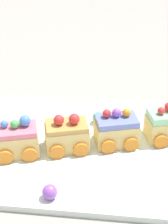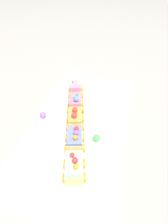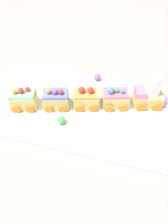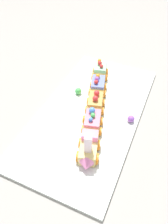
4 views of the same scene
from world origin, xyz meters
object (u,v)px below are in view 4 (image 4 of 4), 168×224
object	(u,v)px
cake_train_locomotive	(88,150)
cake_car_caramel	(95,103)
cake_car_mint	(100,71)
gumball_green	(78,91)
cake_car_strawberry	(92,122)
gumball_purple	(131,119)
cake_car_blueberry	(98,86)

from	to	relation	value
cake_train_locomotive	cake_car_caramel	distance (m)	0.20
cake_car_caramel	cake_car_mint	bearing A→B (deg)	-179.95
cake_car_caramel	cake_car_mint	size ratio (longest dim) A/B	1.00
gumball_green	cake_train_locomotive	bearing A→B (deg)	30.95
cake_car_strawberry	gumball_green	distance (m)	0.18
cake_car_mint	gumball_green	size ratio (longest dim) A/B	3.51
cake_car_mint	gumball_purple	world-z (taller)	cake_car_mint
cake_train_locomotive	cake_car_mint	world-z (taller)	cake_train_locomotive
cake_train_locomotive	gumball_green	distance (m)	0.29
cake_train_locomotive	cake_car_mint	distance (m)	0.40
gumball_green	cake_car_blueberry	bearing A→B (deg)	120.75
cake_car_strawberry	cake_car_blueberry	world-z (taller)	cake_car_strawberry
cake_train_locomotive	cake_car_strawberry	xyz separation A→B (m)	(-0.11, -0.03, -0.00)
cake_car_blueberry	gumball_green	xyz separation A→B (m)	(0.04, -0.07, -0.02)
cake_train_locomotive	gumball_purple	xyz separation A→B (m)	(-0.19, 0.08, -0.02)
cake_car_caramel	cake_car_strawberry	bearing A→B (deg)	-0.17
cake_car_caramel	gumball_green	size ratio (longest dim) A/B	3.51
gumball_purple	gumball_green	size ratio (longest dim) A/B	0.96
gumball_green	cake_car_strawberry	bearing A→B (deg)	39.84
cake_train_locomotive	gumball_green	size ratio (longest dim) A/B	4.70
cake_train_locomotive	cake_car_caramel	bearing A→B (deg)	179.98
cake_car_strawberry	cake_car_mint	distance (m)	0.29
cake_train_locomotive	gumball_purple	size ratio (longest dim) A/B	4.88
cake_car_strawberry	cake_car_mint	bearing A→B (deg)	179.98
cake_car_strawberry	cake_car_mint	xyz separation A→B (m)	(-0.27, -0.08, 0.00)
cake_car_mint	gumball_purple	size ratio (longest dim) A/B	3.65
cake_car_blueberry	cake_car_mint	bearing A→B (deg)	179.91
cake_car_strawberry	cake_car_caramel	xyz separation A→B (m)	(-0.09, -0.02, -0.00)
cake_car_strawberry	cake_car_caramel	world-z (taller)	cake_car_strawberry
cake_car_strawberry	cake_car_blueberry	size ratio (longest dim) A/B	1.00
cake_train_locomotive	cake_car_mint	xyz separation A→B (m)	(-0.38, -0.11, 0.00)
cake_car_mint	gumball_purple	bearing A→B (deg)	28.08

